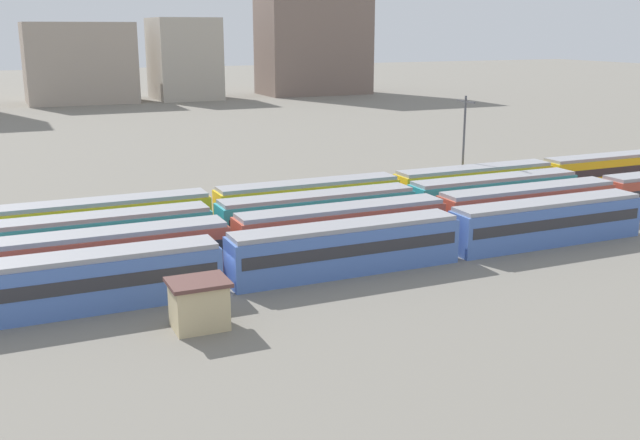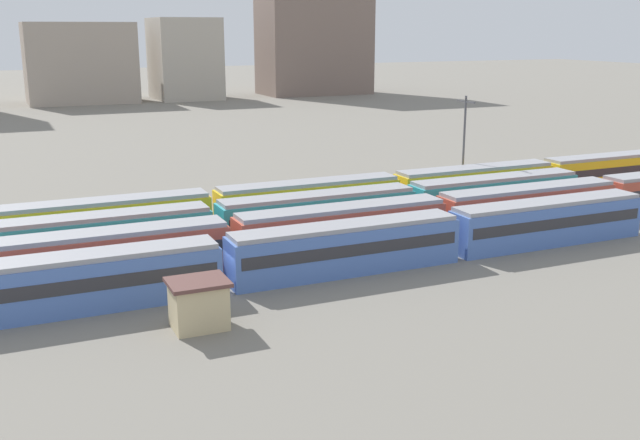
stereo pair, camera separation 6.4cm
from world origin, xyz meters
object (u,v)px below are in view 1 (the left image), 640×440
train_track_1 (528,206)px  signal_hut (199,304)px  catenary_pole_1 (464,141)px  train_track_0 (346,248)px  train_track_3 (474,184)px  train_track_2 (318,214)px

train_track_1 → signal_hut: bearing=-161.7°
catenary_pole_1 → signal_hut: (-35.75, -24.37, -4.41)m
catenary_pole_1 → train_track_0: bearing=-141.3°
train_track_3 → signal_hut: size_ratio=26.00×
train_track_2 → train_track_0: bearing=-102.7°
signal_hut → train_track_3: bearing=31.4°
train_track_0 → signal_hut: 14.14m
train_track_1 → train_track_2: 19.46m
train_track_0 → train_track_2: (2.34, 10.40, 0.00)m
signal_hut → train_track_0: bearing=25.1°
train_track_1 → train_track_3: bearing=81.6°
train_track_1 → train_track_3: size_ratio=1.00×
train_track_0 → signal_hut: (-12.80, -6.00, -0.35)m
train_track_0 → train_track_1: bearing=13.9°
catenary_pole_1 → signal_hut: bearing=-145.7°
train_track_0 → catenary_pole_1: 29.68m
catenary_pole_1 → train_track_1: bearing=-98.1°
train_track_2 → catenary_pole_1: catenary_pole_1 is taller
train_track_2 → train_track_3: size_ratio=0.60×
train_track_2 → train_track_3: bearing=14.4°
train_track_3 → train_track_1: bearing=-98.4°
train_track_3 → catenary_pole_1: 4.93m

